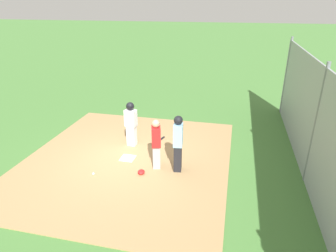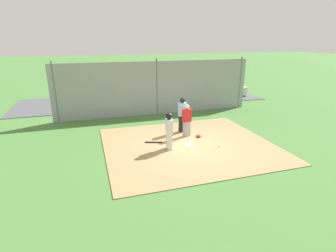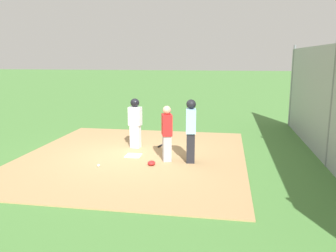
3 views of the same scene
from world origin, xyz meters
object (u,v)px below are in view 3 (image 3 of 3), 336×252
object	(u,v)px
umpire	(191,130)
baseball_bat	(164,144)
catcher_mask	(151,163)
home_plate	(133,156)
runner	(135,120)
catcher	(167,133)
baseball	(99,165)

from	to	relation	value
umpire	baseball_bat	xyz separation A→B (m)	(1.73, 1.05, -0.88)
umpire	catcher_mask	size ratio (longest dim) A/B	7.20
home_plate	runner	xyz separation A→B (m)	(0.95, 0.19, 0.87)
runner	baseball_bat	size ratio (longest dim) A/B	2.03
baseball_bat	runner	bearing A→B (deg)	137.08
catcher_mask	baseball_bat	bearing A→B (deg)	1.61
runner	catcher	bearing A→B (deg)	52.77
catcher	home_plate	bearing A→B (deg)	-32.81
runner	baseball	world-z (taller)	runner
home_plate	catcher_mask	size ratio (longest dim) A/B	1.83
runner	baseball_bat	xyz separation A→B (m)	(0.46, -0.84, -0.85)
umpire	baseball	distance (m)	2.62
catcher	baseball	bearing A→B (deg)	10.23
catcher_mask	baseball	xyz separation A→B (m)	(-0.37, 1.34, -0.02)
runner	baseball	size ratio (longest dim) A/B	21.23
home_plate	runner	size ratio (longest dim) A/B	0.28
catcher_mask	home_plate	bearing A→B (deg)	42.13
catcher	baseball_bat	world-z (taller)	catcher
runner	baseball	xyz separation A→B (m)	(-2.11, 0.44, -0.85)
home_plate	catcher	size ratio (longest dim) A/B	0.29
runner	baseball	distance (m)	2.31
umpire	baseball_bat	bearing A→B (deg)	-65.56
runner	baseball_bat	distance (m)	1.28
runner	catcher_mask	world-z (taller)	runner
runner	baseball_bat	world-z (taller)	runner
home_plate	baseball_bat	size ratio (longest dim) A/B	0.57
baseball	home_plate	bearing A→B (deg)	-28.66
home_plate	baseball	distance (m)	1.31
home_plate	baseball_bat	xyz separation A→B (m)	(1.41, -0.65, 0.02)
catcher	runner	distance (m)	1.76
catcher_mask	catcher	bearing A→B (deg)	-34.44
umpire	baseball	xyz separation A→B (m)	(-0.83, 2.33, -0.87)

